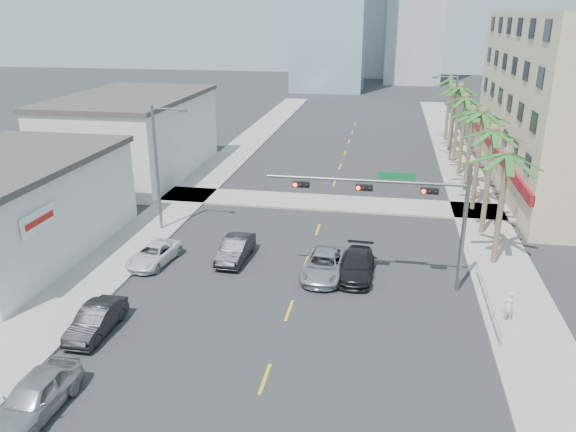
# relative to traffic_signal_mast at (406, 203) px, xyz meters

# --- Properties ---
(ground) EXTENTS (260.00, 260.00, 0.00)m
(ground) POSITION_rel_traffic_signal_mast_xyz_m (-5.78, -7.95, -5.06)
(ground) COLOR #262628
(ground) RESTS_ON ground
(sidewalk_right) EXTENTS (4.00, 120.00, 0.15)m
(sidewalk_right) POSITION_rel_traffic_signal_mast_xyz_m (6.22, 12.05, -4.99)
(sidewalk_right) COLOR gray
(sidewalk_right) RESTS_ON ground
(sidewalk_left) EXTENTS (4.00, 120.00, 0.15)m
(sidewalk_left) POSITION_rel_traffic_signal_mast_xyz_m (-17.78, 12.05, -4.99)
(sidewalk_left) COLOR gray
(sidewalk_left) RESTS_ON ground
(sidewalk_cross) EXTENTS (80.00, 4.00, 0.15)m
(sidewalk_cross) POSITION_rel_traffic_signal_mast_xyz_m (-5.78, 14.05, -4.99)
(sidewalk_cross) COLOR gray
(sidewalk_cross) RESTS_ON ground
(building_left_near) EXTENTS (10.00, 16.00, 6.00)m
(building_left_near) POSITION_rel_traffic_signal_mast_xyz_m (-24.78, 0.05, -2.06)
(building_left_near) COLOR beige
(building_left_near) RESTS_ON ground
(building_left_far) EXTENTS (11.00, 18.00, 7.20)m
(building_left_far) POSITION_rel_traffic_signal_mast_xyz_m (-25.28, 20.05, -1.46)
(building_left_far) COLOR beige
(building_left_far) RESTS_ON ground
(traffic_signal_mast) EXTENTS (11.12, 0.54, 7.20)m
(traffic_signal_mast) POSITION_rel_traffic_signal_mast_xyz_m (0.00, 0.00, 0.00)
(traffic_signal_mast) COLOR slate
(traffic_signal_mast) RESTS_ON ground
(palm_tree_0) EXTENTS (4.80, 4.80, 7.80)m
(palm_tree_0) POSITION_rel_traffic_signal_mast_xyz_m (5.82, 4.05, 2.02)
(palm_tree_0) COLOR brown
(palm_tree_0) RESTS_ON ground
(palm_tree_1) EXTENTS (4.80, 4.80, 8.16)m
(palm_tree_1) POSITION_rel_traffic_signal_mast_xyz_m (5.82, 9.25, 2.37)
(palm_tree_1) COLOR brown
(palm_tree_1) RESTS_ON ground
(palm_tree_2) EXTENTS (4.80, 4.80, 8.52)m
(palm_tree_2) POSITION_rel_traffic_signal_mast_xyz_m (5.82, 14.45, 2.72)
(palm_tree_2) COLOR brown
(palm_tree_2) RESTS_ON ground
(palm_tree_3) EXTENTS (4.80, 4.80, 7.80)m
(palm_tree_3) POSITION_rel_traffic_signal_mast_xyz_m (5.82, 19.65, 2.02)
(palm_tree_3) COLOR brown
(palm_tree_3) RESTS_ON ground
(palm_tree_4) EXTENTS (4.80, 4.80, 8.16)m
(palm_tree_4) POSITION_rel_traffic_signal_mast_xyz_m (5.82, 24.85, 2.37)
(palm_tree_4) COLOR brown
(palm_tree_4) RESTS_ON ground
(palm_tree_5) EXTENTS (4.80, 4.80, 8.52)m
(palm_tree_5) POSITION_rel_traffic_signal_mast_xyz_m (5.82, 30.05, 2.72)
(palm_tree_5) COLOR brown
(palm_tree_5) RESTS_ON ground
(palm_tree_6) EXTENTS (4.80, 4.80, 7.80)m
(palm_tree_6) POSITION_rel_traffic_signal_mast_xyz_m (5.82, 35.25, 2.02)
(palm_tree_6) COLOR brown
(palm_tree_6) RESTS_ON ground
(palm_tree_7) EXTENTS (4.80, 4.80, 8.16)m
(palm_tree_7) POSITION_rel_traffic_signal_mast_xyz_m (5.82, 40.45, 2.37)
(palm_tree_7) COLOR brown
(palm_tree_7) RESTS_ON ground
(streetlight_left) EXTENTS (2.55, 0.25, 9.00)m
(streetlight_left) POSITION_rel_traffic_signal_mast_xyz_m (-16.78, 6.05, -0.00)
(streetlight_left) COLOR slate
(streetlight_left) RESTS_ON ground
(streetlight_right) EXTENTS (2.55, 0.25, 9.00)m
(streetlight_right) POSITION_rel_traffic_signal_mast_xyz_m (5.21, 30.05, -0.00)
(streetlight_right) COLOR slate
(streetlight_right) RESTS_ON ground
(guardrail) EXTENTS (0.08, 8.08, 1.00)m
(guardrail) POSITION_rel_traffic_signal_mast_xyz_m (4.52, -1.95, -4.39)
(guardrail) COLOR silver
(guardrail) RESTS_ON ground
(car_parked_near) EXTENTS (1.97, 4.69, 1.59)m
(car_parked_near) POSITION_rel_traffic_signal_mast_xyz_m (-14.15, -13.69, -4.27)
(car_parked_near) COLOR #ADACB1
(car_parked_near) RESTS_ON ground
(car_parked_mid) EXTENTS (1.48, 4.20, 1.38)m
(car_parked_mid) POSITION_rel_traffic_signal_mast_xyz_m (-14.74, -7.75, -4.37)
(car_parked_mid) COLOR black
(car_parked_mid) RESTS_ON ground
(car_parked_far) EXTENTS (2.58, 4.61, 1.22)m
(car_parked_far) POSITION_rel_traffic_signal_mast_xyz_m (-15.18, 0.43, -4.45)
(car_parked_far) COLOR white
(car_parked_far) RESTS_ON ground
(car_lane_left) EXTENTS (1.69, 4.47, 1.46)m
(car_lane_left) POSITION_rel_traffic_signal_mast_xyz_m (-10.29, 1.89, -4.33)
(car_lane_left) COLOR black
(car_lane_left) RESTS_ON ground
(car_lane_center) EXTENTS (2.51, 5.12, 1.40)m
(car_lane_center) POSITION_rel_traffic_signal_mast_xyz_m (-4.48, 0.57, -4.36)
(car_lane_center) COLOR #BABABF
(car_lane_center) RESTS_ON ground
(car_lane_right) EXTENTS (2.11, 4.85, 1.39)m
(car_lane_right) POSITION_rel_traffic_signal_mast_xyz_m (-2.54, 0.83, -4.37)
(car_lane_right) COLOR black
(car_lane_right) RESTS_ON ground
(pedestrian) EXTENTS (0.70, 0.59, 1.63)m
(pedestrian) POSITION_rel_traffic_signal_mast_xyz_m (5.32, -3.23, -4.10)
(pedestrian) COLOR white
(pedestrian) RESTS_ON sidewalk_right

